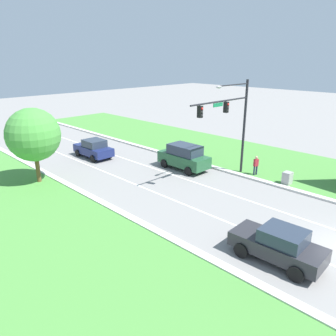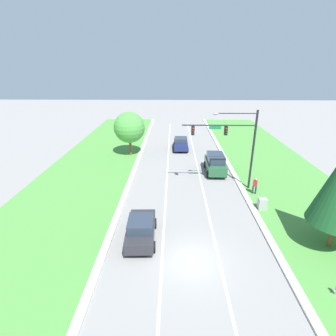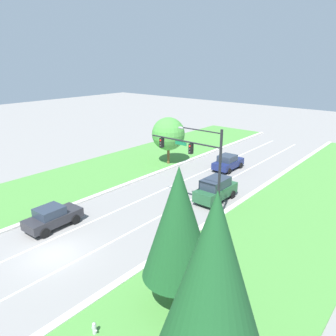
{
  "view_description": "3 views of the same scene",
  "coord_description": "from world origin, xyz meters",
  "px_view_note": "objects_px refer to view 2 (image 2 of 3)",
  "views": [
    {
      "loc": [
        -16.67,
        -3.84,
        9.37
      ],
      "look_at": [
        -0.83,
        12.06,
        1.74
      ],
      "focal_mm": 35.0,
      "sensor_mm": 36.0,
      "label": 1
    },
    {
      "loc": [
        -1.16,
        -13.15,
        11.46
      ],
      "look_at": [
        -1.67,
        11.8,
        1.58
      ],
      "focal_mm": 28.0,
      "sensor_mm": 36.0,
      "label": 2
    },
    {
      "loc": [
        18.13,
        -9.69,
        12.49
      ],
      "look_at": [
        -2.73,
        15.3,
        1.63
      ],
      "focal_mm": 35.0,
      "sensor_mm": 36.0,
      "label": 3
    }
  ],
  "objects_px": {
    "navy_sedan": "(181,143)",
    "traffic_signal_mast": "(233,138)",
    "forest_suv": "(215,163)",
    "utility_cabinet": "(262,204)",
    "oak_near_left_tree": "(129,128)",
    "pedestrian": "(255,185)",
    "charcoal_sedan": "(141,229)"
  },
  "relations": [
    {
      "from": "navy_sedan",
      "to": "traffic_signal_mast",
      "type": "bearing_deg",
      "value": -70.33
    },
    {
      "from": "forest_suv",
      "to": "utility_cabinet",
      "type": "relative_size",
      "value": 4.46
    },
    {
      "from": "navy_sedan",
      "to": "oak_near_left_tree",
      "type": "bearing_deg",
      "value": -157.34
    },
    {
      "from": "traffic_signal_mast",
      "to": "oak_near_left_tree",
      "type": "bearing_deg",
      "value": 138.78
    },
    {
      "from": "oak_near_left_tree",
      "to": "pedestrian",
      "type": "bearing_deg",
      "value": -39.75
    },
    {
      "from": "forest_suv",
      "to": "oak_near_left_tree",
      "type": "distance_m",
      "value": 12.28
    },
    {
      "from": "oak_near_left_tree",
      "to": "forest_suv",
      "type": "bearing_deg",
      "value": -28.91
    },
    {
      "from": "charcoal_sedan",
      "to": "pedestrian",
      "type": "distance_m",
      "value": 12.17
    },
    {
      "from": "charcoal_sedan",
      "to": "pedestrian",
      "type": "height_order",
      "value": "charcoal_sedan"
    },
    {
      "from": "pedestrian",
      "to": "oak_near_left_tree",
      "type": "xyz_separation_m",
      "value": [
        -13.4,
        11.15,
        2.89
      ]
    },
    {
      "from": "charcoal_sedan",
      "to": "pedestrian",
      "type": "bearing_deg",
      "value": 33.64
    },
    {
      "from": "charcoal_sedan",
      "to": "traffic_signal_mast",
      "type": "bearing_deg",
      "value": 45.03
    },
    {
      "from": "navy_sedan",
      "to": "utility_cabinet",
      "type": "relative_size",
      "value": 4.15
    },
    {
      "from": "traffic_signal_mast",
      "to": "utility_cabinet",
      "type": "height_order",
      "value": "traffic_signal_mast"
    },
    {
      "from": "navy_sedan",
      "to": "utility_cabinet",
      "type": "xyz_separation_m",
      "value": [
        6.43,
        -16.81,
        -0.37
      ]
    },
    {
      "from": "forest_suv",
      "to": "utility_cabinet",
      "type": "distance_m",
      "value": 8.68
    },
    {
      "from": "charcoal_sedan",
      "to": "oak_near_left_tree",
      "type": "bearing_deg",
      "value": 98.81
    },
    {
      "from": "forest_suv",
      "to": "utility_cabinet",
      "type": "xyz_separation_m",
      "value": [
        2.77,
        -8.2,
        -0.59
      ]
    },
    {
      "from": "forest_suv",
      "to": "oak_near_left_tree",
      "type": "relative_size",
      "value": 0.81
    },
    {
      "from": "traffic_signal_mast",
      "to": "forest_suv",
      "type": "bearing_deg",
      "value": 101.13
    },
    {
      "from": "charcoal_sedan",
      "to": "utility_cabinet",
      "type": "xyz_separation_m",
      "value": [
        9.72,
        4.27,
        -0.36
      ]
    },
    {
      "from": "forest_suv",
      "to": "charcoal_sedan",
      "type": "bearing_deg",
      "value": -118.58
    },
    {
      "from": "charcoal_sedan",
      "to": "utility_cabinet",
      "type": "bearing_deg",
      "value": 21.56
    },
    {
      "from": "traffic_signal_mast",
      "to": "oak_near_left_tree",
      "type": "distance_m",
      "value": 15.07
    },
    {
      "from": "charcoal_sedan",
      "to": "utility_cabinet",
      "type": "height_order",
      "value": "charcoal_sedan"
    },
    {
      "from": "traffic_signal_mast",
      "to": "forest_suv",
      "type": "xyz_separation_m",
      "value": [
        -0.81,
        4.1,
        -3.99
      ]
    },
    {
      "from": "navy_sedan",
      "to": "forest_suv",
      "type": "height_order",
      "value": "forest_suv"
    },
    {
      "from": "utility_cabinet",
      "to": "pedestrian",
      "type": "distance_m",
      "value": 2.88
    },
    {
      "from": "navy_sedan",
      "to": "utility_cabinet",
      "type": "distance_m",
      "value": 18.0
    },
    {
      "from": "utility_cabinet",
      "to": "oak_near_left_tree",
      "type": "xyz_separation_m",
      "value": [
        -13.26,
        14.0,
        3.3
      ]
    },
    {
      "from": "pedestrian",
      "to": "traffic_signal_mast",
      "type": "bearing_deg",
      "value": -14.2
    },
    {
      "from": "forest_suv",
      "to": "utility_cabinet",
      "type": "bearing_deg",
      "value": -70.79
    }
  ]
}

